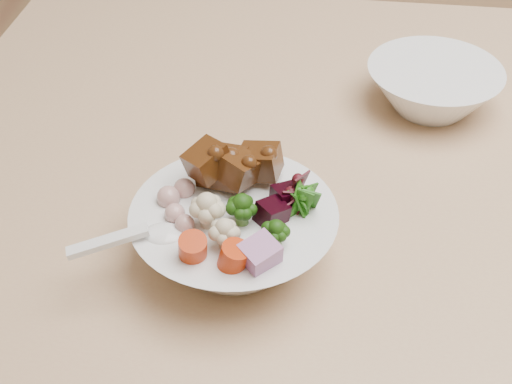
# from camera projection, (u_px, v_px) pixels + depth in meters

# --- Properties ---
(chair_far) EXTENTS (0.41, 0.41, 0.82)m
(chair_far) POSITION_uv_depth(u_px,v_px,m) (441.00, 109.00, 1.54)
(chair_far) COLOR tan
(chair_far) RESTS_ON ground
(food_bowl) EXTENTS (0.20, 0.20, 0.11)m
(food_bowl) POSITION_uv_depth(u_px,v_px,m) (236.00, 230.00, 0.70)
(food_bowl) COLOR white
(food_bowl) RESTS_ON dining_table
(soup_spoon) EXTENTS (0.11, 0.06, 0.02)m
(soup_spoon) POSITION_uv_depth(u_px,v_px,m) (149.00, 236.00, 0.66)
(soup_spoon) COLOR white
(soup_spoon) RESTS_ON food_bowl
(side_bowl) EXTENTS (0.17, 0.17, 0.06)m
(side_bowl) POSITION_uv_depth(u_px,v_px,m) (433.00, 88.00, 0.91)
(side_bowl) COLOR white
(side_bowl) RESTS_ON dining_table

